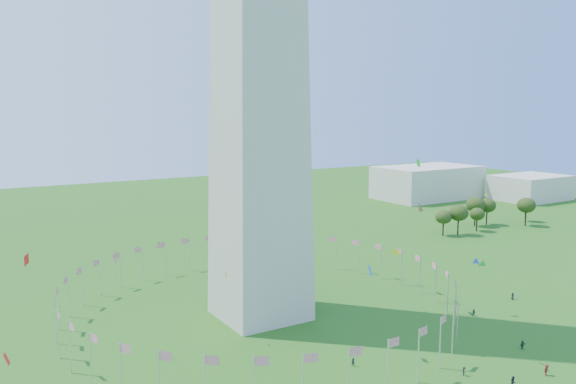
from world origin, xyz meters
The scene contains 5 objects.
flag_ring centered at (0.00, 50.00, 4.50)m, with size 80.24×80.24×9.00m.
gov_building_east_a centered at (150.00, 150.00, 8.00)m, with size 50.00×30.00×16.00m, color beige.
gov_building_east_b centered at (190.00, 120.00, 6.00)m, with size 35.00×25.00×12.00m, color beige.
kites_aloft centered at (11.98, 19.46, 20.75)m, with size 100.67×61.13×35.50m.
tree_line_east centered at (114.86, 85.31, 5.03)m, with size 52.92×16.37×11.04m.
Camera 1 is at (-54.70, -50.25, 42.73)m, focal length 35.00 mm.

